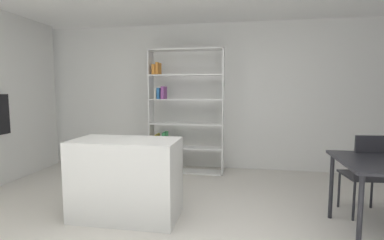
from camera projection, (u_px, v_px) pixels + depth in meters
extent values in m
cube|color=white|center=(204.00, 97.00, 5.45)|extent=(7.20, 0.06, 2.69)
cube|color=silver|center=(126.00, 178.00, 3.32)|extent=(1.20, 0.64, 0.91)
cube|color=white|center=(151.00, 111.00, 5.21)|extent=(0.02, 0.30, 2.18)
cube|color=white|center=(223.00, 112.00, 4.99)|extent=(0.02, 0.30, 2.18)
cube|color=white|center=(186.00, 50.00, 4.99)|extent=(1.32, 0.30, 0.02)
cube|color=white|center=(186.00, 171.00, 5.21)|extent=(1.32, 0.30, 0.02)
cube|color=white|center=(186.00, 147.00, 5.17)|extent=(1.28, 0.30, 0.02)
cube|color=white|center=(186.00, 124.00, 5.12)|extent=(1.28, 0.30, 0.02)
cube|color=white|center=(186.00, 100.00, 5.08)|extent=(1.28, 0.30, 0.02)
cube|color=white|center=(186.00, 75.00, 5.04)|extent=(1.28, 0.30, 0.02)
cube|color=#38383D|center=(161.00, 163.00, 5.28)|extent=(0.05, 0.24, 0.24)
cube|color=#8E4793|center=(165.00, 165.00, 5.27)|extent=(0.06, 0.24, 0.15)
cube|color=silver|center=(169.00, 163.00, 5.25)|extent=(0.05, 0.24, 0.24)
cube|color=gold|center=(172.00, 165.00, 5.25)|extent=(0.05, 0.24, 0.19)
cube|color=gold|center=(157.00, 140.00, 5.25)|extent=(0.03, 0.24, 0.22)
cube|color=#338E4C|center=(161.00, 142.00, 5.24)|extent=(0.06, 0.24, 0.15)
cube|color=#338E4C|center=(165.00, 139.00, 5.22)|extent=(0.06, 0.24, 0.26)
cube|color=silver|center=(157.00, 94.00, 5.16)|extent=(0.03, 0.24, 0.16)
cube|color=#2D6BAD|center=(160.00, 93.00, 5.15)|extent=(0.05, 0.24, 0.20)
cube|color=#8E4793|center=(164.00, 93.00, 5.14)|extent=(0.05, 0.24, 0.22)
cube|color=orange|center=(155.00, 70.00, 5.12)|extent=(0.06, 0.24, 0.18)
cube|color=orange|center=(158.00, 69.00, 5.11)|extent=(0.04, 0.24, 0.21)
cylinder|color=#232328|center=(360.00, 217.00, 2.49)|extent=(0.04, 0.04, 0.75)
cylinder|color=#232328|center=(331.00, 186.00, 3.29)|extent=(0.04, 0.04, 0.75)
cube|color=#232328|center=(364.00, 176.00, 3.39)|extent=(0.50, 0.49, 0.03)
cube|color=#232328|center=(376.00, 158.00, 3.16)|extent=(0.46, 0.08, 0.50)
cylinder|color=#232328|center=(372.00, 190.00, 3.59)|extent=(0.03, 0.03, 0.45)
cylinder|color=#232328|center=(339.00, 190.00, 3.62)|extent=(0.03, 0.03, 0.45)
cylinder|color=#232328|center=(354.00, 201.00, 3.24)|extent=(0.03, 0.03, 0.45)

